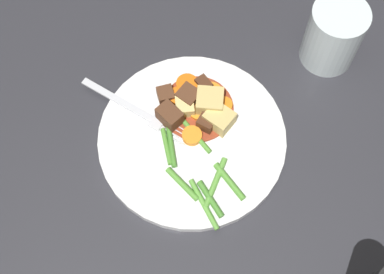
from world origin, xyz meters
name	(u,v)px	position (x,y,z in m)	size (l,w,h in m)	color
ground_plane	(192,141)	(0.00, 0.00, 0.00)	(3.00, 3.00, 0.00)	#2D2D33
dinner_plate	(192,139)	(0.00, 0.00, 0.01)	(0.26, 0.26, 0.01)	white
stew_sauce	(197,109)	(0.04, -0.01, 0.01)	(0.10, 0.10, 0.00)	#93381E
carrot_slice_0	(190,133)	(0.00, 0.00, 0.02)	(0.03, 0.03, 0.01)	orange
carrot_slice_1	(210,94)	(0.06, -0.03, 0.02)	(0.04, 0.04, 0.01)	orange
carrot_slice_2	(224,105)	(0.04, -0.05, 0.02)	(0.02, 0.02, 0.01)	orange
carrot_slice_3	(186,85)	(0.08, 0.00, 0.02)	(0.03, 0.03, 0.01)	orange
carrot_slice_4	(200,110)	(0.04, -0.01, 0.02)	(0.03, 0.03, 0.01)	orange
carrot_slice_5	(178,97)	(0.06, 0.01, 0.02)	(0.03, 0.03, 0.01)	orange
potato_chunk_0	(185,106)	(0.04, 0.01, 0.02)	(0.03, 0.02, 0.02)	#E5CC7A
potato_chunk_1	(219,119)	(0.02, -0.04, 0.03)	(0.04, 0.03, 0.03)	#DBBC6B
potato_chunk_2	(210,102)	(0.04, -0.03, 0.03)	(0.03, 0.04, 0.03)	#DBBC6B
meat_chunk_0	(208,121)	(0.02, -0.02, 0.02)	(0.03, 0.02, 0.02)	#4C2B19
meat_chunk_1	(204,85)	(0.07, -0.02, 0.02)	(0.02, 0.02, 0.02)	#4C2B19
meat_chunk_2	(170,116)	(0.03, 0.03, 0.03)	(0.03, 0.02, 0.03)	#56331E
meat_chunk_3	(166,95)	(0.06, 0.03, 0.02)	(0.02, 0.02, 0.02)	#56331E
meat_chunk_4	(189,97)	(0.06, 0.00, 0.02)	(0.03, 0.03, 0.02)	#56331E
green_bean_0	(167,146)	(-0.01, 0.04, 0.02)	(0.01, 0.01, 0.05)	#599E38
green_bean_1	(171,142)	(-0.01, 0.03, 0.02)	(0.01, 0.01, 0.07)	#4C8E33
green_bean_2	(196,134)	(0.00, -0.01, 0.02)	(0.01, 0.01, 0.06)	#599E38
green_bean_3	(229,181)	(-0.07, -0.04, 0.02)	(0.01, 0.01, 0.06)	#599E38
green_bean_4	(210,199)	(-0.09, -0.02, 0.02)	(0.01, 0.01, 0.05)	#4C8E33
green_bean_5	(204,204)	(-0.10, -0.01, 0.02)	(0.01, 0.01, 0.07)	#66AD42
green_bean_6	(182,184)	(-0.07, 0.02, 0.02)	(0.01, 0.01, 0.06)	#599E38
green_bean_7	(215,183)	(-0.07, -0.02, 0.02)	(0.01, 0.01, 0.07)	#66AD42
fork	(139,112)	(0.04, 0.07, 0.01)	(0.12, 0.15, 0.00)	silver
water_glass	(333,35)	(0.12, -0.21, 0.05)	(0.08, 0.08, 0.10)	silver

